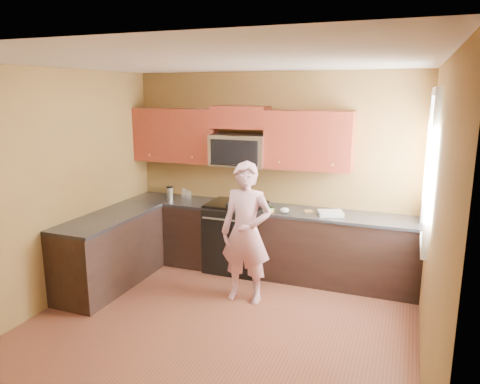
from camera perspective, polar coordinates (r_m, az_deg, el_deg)
The scene contains 26 objects.
floor at distance 4.90m, azimuth -3.40°, elevation -17.24°, with size 4.00×4.00×0.00m, color brown.
ceiling at distance 4.26m, azimuth -3.89°, elevation 16.14°, with size 4.00×4.00×0.00m, color white.
wall_back at distance 6.22m, azimuth 4.03°, elevation 2.52°, with size 4.00×4.00×0.00m, color brown.
wall_front at distance 2.79m, azimuth -21.25°, elevation -11.19°, with size 4.00×4.00×0.00m, color brown.
wall_left at distance 5.51m, azimuth -22.93°, elevation 0.23°, with size 4.00×4.00×0.00m, color brown.
wall_right at distance 4.02m, azimuth 23.39°, elevation -4.14°, with size 4.00×4.00×0.00m, color brown.
cabinet_back_run at distance 6.17m, azimuth 3.08°, elevation -6.29°, with size 4.00×0.60×0.88m, color black.
cabinet_left_run at distance 6.00m, azimuth -16.12°, elevation -7.35°, with size 0.60×1.60×0.88m, color black.
countertop_back at distance 6.03m, azimuth 3.10°, elevation -2.18°, with size 4.00×0.62×0.04m, color black.
countertop_left at distance 5.85m, azimuth -16.32°, elevation -3.13°, with size 0.62×1.60×0.04m, color black.
stove at distance 6.26m, azimuth -0.49°, elevation -5.64°, with size 0.76×0.65×0.95m, color black, non-canonical shape.
microwave at distance 6.14m, azimuth -0.08°, elevation 3.37°, with size 0.76×0.40×0.42m, color silver, non-canonical shape.
upper_cab_left at distance 6.59m, azimuth -8.05°, elevation 3.88°, with size 1.22×0.33×0.75m, color maroon, non-canonical shape.
upper_cab_right at distance 5.91m, azimuth 8.60°, elevation 2.86°, with size 1.12×0.33×0.75m, color maroon, non-canonical shape.
upper_cab_over_mw at distance 6.11m, azimuth 0.04°, elevation 9.45°, with size 0.76×0.33×0.30m, color maroon.
window at distance 5.13m, azimuth 23.00°, elevation 2.78°, with size 0.06×1.06×1.66m, color white, non-canonical shape.
woman at distance 5.26m, azimuth 0.78°, elevation -5.17°, with size 0.61×0.40×1.66m, color pink.
frying_pan at distance 5.86m, azimuth -0.45°, elevation -2.07°, with size 0.29×0.50×0.06m, color black, non-canonical shape.
butter_tub at distance 5.81m, azimuth 3.75°, elevation -2.53°, with size 0.11×0.11×0.08m, color gold, non-canonical shape.
toast_slice at distance 5.86m, azimuth 8.66°, elevation -2.44°, with size 0.11×0.11×0.01m, color #B27F47.
napkin_a at distance 5.76m, azimuth 3.42°, elevation -2.36°, with size 0.11×0.12×0.06m, color silver.
napkin_b at distance 5.78m, azimuth 5.64°, elevation -2.33°, with size 0.12×0.13×0.07m, color silver.
dish_towel at distance 5.76m, azimuth 11.40°, elevation -2.65°, with size 0.30×0.24×0.05m, color silver.
travel_mug at distance 6.52m, azimuth -8.84°, elevation -0.99°, with size 0.09×0.09×0.20m, color silver, non-canonical shape.
glass_a at distance 6.51m, azimuth -6.48°, elevation -0.39°, with size 0.07×0.07×0.12m, color silver.
glass_c at distance 6.69m, azimuth -7.10°, elevation -0.05°, with size 0.07×0.07×0.12m, color silver.
Camera 1 is at (1.77, -3.86, 2.43)m, focal length 33.69 mm.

